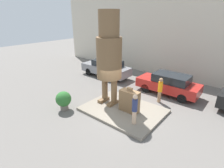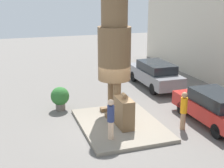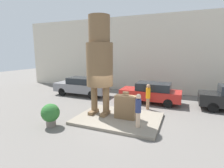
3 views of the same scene
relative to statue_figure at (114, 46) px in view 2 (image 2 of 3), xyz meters
name	(u,v)px [view 2 (image 2 of 3)]	position (x,y,z in m)	size (l,w,h in m)	color
ground_plane	(120,126)	(1.21, -0.13, -3.42)	(60.00, 60.00, 0.00)	slate
pedestal	(120,125)	(1.21, -0.13, -3.34)	(4.60, 3.46, 0.15)	gray
statue_figure	(114,46)	(0.00, 0.00, 0.00)	(1.51, 1.51, 5.59)	brown
giant_suitcase	(124,113)	(1.62, -0.11, -2.62)	(1.15, 0.55, 1.52)	brown
tourist	(111,118)	(2.55, -1.02, -2.36)	(0.28, 0.28, 1.66)	beige
parked_car_grey	(155,74)	(-3.77, 3.98, -2.57)	(4.80, 1.74, 1.59)	gray
parked_car_red	(214,107)	(2.28, 3.97, -2.61)	(4.41, 1.73, 1.54)	#B2231E
planter_pot	(60,97)	(-1.67, -2.31, -2.74)	(0.93, 0.93, 1.20)	#70665B
worker_hivis	(184,109)	(2.37, 2.34, -2.49)	(0.29, 0.29, 1.70)	#A87A56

